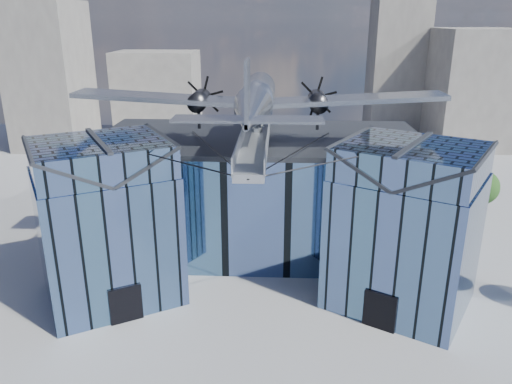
{
  "coord_description": "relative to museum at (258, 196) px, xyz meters",
  "views": [
    {
      "loc": [
        1.71,
        -33.22,
        19.6
      ],
      "look_at": [
        0.0,
        2.0,
        7.2
      ],
      "focal_mm": 35.0,
      "sensor_mm": 36.0,
      "label": 1
    }
  ],
  "objects": [
    {
      "name": "museum",
      "position": [
        0.0,
        0.0,
        0.0
      ],
      "size": [
        32.88,
        24.5,
        17.6
      ],
      "color": "#496896",
      "rests_on": "ground"
    },
    {
      "name": "ground_plane",
      "position": [
        -0.0,
        -5.82,
        -5.54
      ],
      "size": [
        120.0,
        120.0,
        0.0
      ],
      "primitive_type": "plane",
      "color": "gray"
    },
    {
      "name": "bg_towers",
      "position": [
        1.45,
        44.67,
        4.47
      ],
      "size": [
        77.0,
        24.5,
        26.0
      ],
      "color": "gray",
      "rests_on": "ground"
    },
    {
      "name": "tree_side_e",
      "position": [
        21.75,
        8.72,
        -1.88
      ],
      "size": [
        3.94,
        3.94,
        5.41
      ],
      "rotation": [
        0.0,
        0.0,
        -0.15
      ],
      "color": "#382716",
      "rests_on": "ground"
    }
  ]
}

